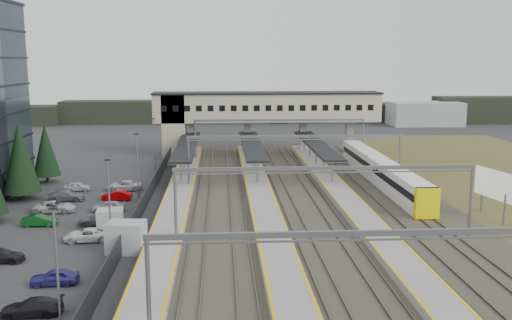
{
  "coord_description": "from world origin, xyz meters",
  "views": [
    {
      "loc": [
        2.32,
        -59.44,
        17.0
      ],
      "look_at": [
        6.79,
        13.57,
        4.0
      ],
      "focal_mm": 40.0,
      "sensor_mm": 36.0,
      "label": 1
    }
  ],
  "objects": [
    {
      "name": "gantries",
      "position": [
        12.0,
        3.0,
        6.0
      ],
      "size": [
        28.4,
        62.28,
        7.17
      ],
      "color": "slate",
      "rests_on": "ground"
    },
    {
      "name": "treeline_far",
      "position": [
        23.81,
        92.28,
        2.95
      ],
      "size": [
        170.0,
        19.0,
        7.0
      ],
      "color": "black",
      "rests_on": "ground"
    },
    {
      "name": "relay_cabin_near",
      "position": [
        -6.24,
        -10.13,
        1.37
      ],
      "size": [
        3.52,
        2.74,
        2.74
      ],
      "color": "#999C9F",
      "rests_on": "ground"
    },
    {
      "name": "canopies",
      "position": [
        7.0,
        27.0,
        3.92
      ],
      "size": [
        23.1,
        30.0,
        3.28
      ],
      "color": "black",
      "rests_on": "ground"
    },
    {
      "name": "billboard",
      "position": [
        31.47,
        -1.47,
        3.56
      ],
      "size": [
        1.51,
        6.05,
        5.28
      ],
      "color": "slate",
      "rests_on": "ground"
    },
    {
      "name": "train",
      "position": [
        24.0,
        15.55,
        1.87
      ],
      "size": [
        2.61,
        36.26,
        3.29
      ],
      "color": "white",
      "rests_on": "ground"
    },
    {
      "name": "relay_cabin_far",
      "position": [
        -8.81,
        -3.99,
        1.15
      ],
      "size": [
        2.72,
        2.35,
        2.3
      ],
      "color": "#999C9F",
      "rests_on": "ground"
    },
    {
      "name": "rail_corridor",
      "position": [
        9.34,
        5.0,
        0.29
      ],
      "size": [
        34.0,
        90.0,
        0.92
      ],
      "color": "#312E25",
      "rests_on": "ground"
    },
    {
      "name": "fence",
      "position": [
        -6.5,
        5.0,
        1.0
      ],
      "size": [
        0.08,
        90.0,
        2.0
      ],
      "color": "#26282B",
      "rests_on": "ground"
    },
    {
      "name": "lampposts",
      "position": [
        -8.0,
        1.25,
        4.34
      ],
      "size": [
        0.5,
        53.25,
        8.07
      ],
      "color": "slate",
      "rests_on": "ground"
    },
    {
      "name": "ground",
      "position": [
        0.0,
        0.0,
        0.0
      ],
      "size": [
        220.0,
        220.0,
        0.0
      ],
      "primitive_type": "plane",
      "color": "#2B2B2D",
      "rests_on": "ground"
    },
    {
      "name": "footbridge",
      "position": [
        7.7,
        42.0,
        7.93
      ],
      "size": [
        40.4,
        6.4,
        11.2
      ],
      "color": "#B1AB8A",
      "rests_on": "ground"
    },
    {
      "name": "car_park",
      "position": [
        -12.85,
        -4.19,
        0.61
      ],
      "size": [
        10.67,
        44.61,
        1.29
      ],
      "color": "silver",
      "rests_on": "ground"
    }
  ]
}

